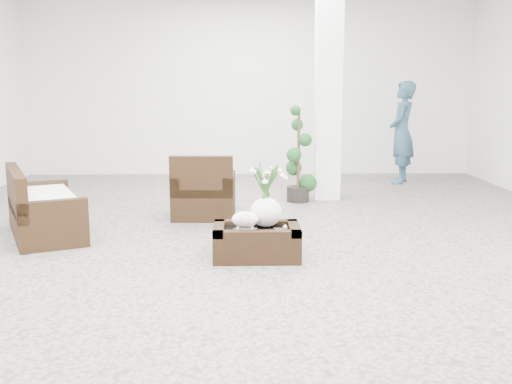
{
  "coord_description": "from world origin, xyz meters",
  "views": [
    {
      "loc": [
        -0.16,
        -6.6,
        1.78
      ],
      "look_at": [
        0.0,
        -0.1,
        0.62
      ],
      "focal_mm": 41.58,
      "sensor_mm": 36.0,
      "label": 1
    }
  ],
  "objects_px": {
    "loveseat": "(45,202)",
    "armchair": "(204,185)",
    "coffee_table": "(257,243)",
    "topiary": "(298,155)"
  },
  "relations": [
    {
      "from": "armchair",
      "to": "loveseat",
      "type": "distance_m",
      "value": 2.1
    },
    {
      "from": "coffee_table",
      "to": "armchair",
      "type": "relative_size",
      "value": 1.02
    },
    {
      "from": "coffee_table",
      "to": "topiary",
      "type": "relative_size",
      "value": 0.61
    },
    {
      "from": "loveseat",
      "to": "topiary",
      "type": "height_order",
      "value": "topiary"
    },
    {
      "from": "armchair",
      "to": "topiary",
      "type": "distance_m",
      "value": 1.79
    },
    {
      "from": "loveseat",
      "to": "topiary",
      "type": "distance_m",
      "value": 3.87
    },
    {
      "from": "coffee_table",
      "to": "armchair",
      "type": "height_order",
      "value": "armchair"
    },
    {
      "from": "armchair",
      "to": "loveseat",
      "type": "xyz_separation_m",
      "value": [
        -1.84,
        -1.01,
        -0.03
      ]
    },
    {
      "from": "loveseat",
      "to": "armchair",
      "type": "bearing_deg",
      "value": -85.95
    },
    {
      "from": "topiary",
      "to": "coffee_table",
      "type": "bearing_deg",
      "value": -103.24
    }
  ]
}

